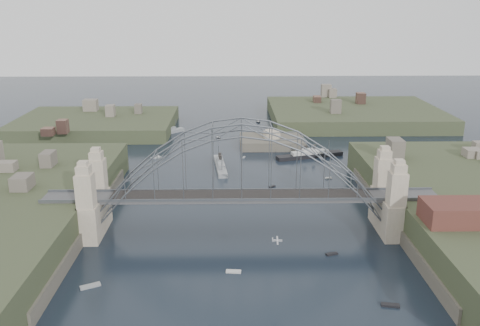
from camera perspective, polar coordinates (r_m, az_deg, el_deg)
name	(u,v)px	position (r m, az deg, el deg)	size (l,w,h in m)	color
ground	(241,231)	(112.64, 0.16, -7.60)	(500.00, 500.00, 0.00)	black
bridge	(242,178)	(108.02, 0.17, -1.67)	(84.00, 13.80, 24.60)	#4A4A4C
headland_nw	(97,129)	(209.42, -15.64, 3.72)	(60.00, 45.00, 9.00)	#353E25
headland_ne	(354,119)	(223.37, 12.55, 4.84)	(70.00, 55.00, 9.50)	#353E25
fort_island	(272,147)	(179.19, 3.55, 1.82)	(22.00, 16.00, 9.40)	#4E493E
wharf_shed	(477,213)	(106.28, 24.89, -5.02)	(20.00, 8.00, 4.00)	#592D26
finger_pier	(478,297)	(96.81, 25.00, -13.36)	(4.00, 22.00, 1.40)	#4A4A4C
naval_cruiser_near	(220,165)	(154.37, -2.21, -0.24)	(4.59, 19.82, 5.90)	#93979A
naval_cruiser_far	(166,132)	(196.57, -8.24, 3.43)	(13.16, 13.22, 5.54)	#93979A
ocean_liner	(310,155)	(166.51, 7.77, 0.90)	(22.36, 9.61, 5.51)	black
aeroplane	(276,240)	(89.53, 4.06, -8.58)	(1.76, 3.30, 0.48)	silver
small_boat_a	(161,199)	(131.77, -8.82, -3.94)	(2.33, 1.67, 0.45)	silver
small_boat_b	(272,187)	(138.79, 3.58, -2.65)	(2.00, 1.82, 0.45)	silver
small_boat_c	(234,272)	(96.68, -0.73, -11.99)	(2.87, 1.19, 0.45)	silver
small_boat_d	(328,178)	(147.38, 9.80, -1.67)	(2.01, 1.26, 0.45)	silver
small_boat_e	(156,158)	(166.32, -9.30, 0.61)	(3.72, 2.25, 1.43)	silver
small_boat_f	(244,157)	(164.71, 0.44, 0.63)	(1.05, 1.84, 0.45)	silver
small_boat_g	(390,305)	(90.62, 16.38, -14.95)	(3.09, 1.51, 0.45)	silver
small_boat_h	(218,138)	(188.62, -2.46, 2.82)	(1.94, 1.87, 1.43)	silver
small_boat_i	(382,209)	(128.42, 15.55, -4.97)	(2.62, 2.31, 0.45)	silver
small_boat_j	(90,286)	(95.92, -16.32, -13.01)	(3.67, 2.61, 0.45)	silver
small_boat_k	(258,122)	(214.26, 2.03, 4.59)	(1.63, 1.91, 1.43)	silver
small_boat_l	(91,181)	(148.83, -16.27, -1.88)	(2.34, 1.96, 1.43)	silver
small_boat_m	(332,254)	(104.35, 10.17, -9.94)	(2.53, 1.50, 0.45)	silver
small_boat_n	(334,134)	(195.38, 10.45, 3.23)	(2.44, 2.29, 2.38)	silver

